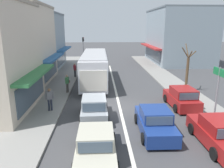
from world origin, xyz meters
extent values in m
plane|color=#3F3F42|center=(0.00, 0.00, 0.00)|extent=(140.00, 140.00, 0.00)
cube|color=silver|center=(0.00, 4.00, 0.00)|extent=(0.20, 28.00, 0.01)
cube|color=gray|center=(-6.80, 6.00, 0.07)|extent=(5.20, 44.00, 0.14)
cube|color=gray|center=(6.20, 6.00, 0.06)|extent=(2.80, 44.00, 0.12)
cube|color=#2D703D|center=(-5.95, -0.22, 2.70)|extent=(1.10, 6.93, 0.20)
cube|color=#425160|center=(-6.37, -0.22, 1.40)|extent=(0.06, 6.02, 1.80)
cube|color=beige|center=(-10.20, 7.92, 3.95)|extent=(6.61, 8.52, 7.90)
cube|color=#23568E|center=(-6.45, 7.92, 2.70)|extent=(1.10, 7.84, 0.20)
cube|color=#425160|center=(-6.87, 7.92, 1.40)|extent=(0.06, 6.82, 1.80)
cube|color=gray|center=(-10.20, 7.92, 8.02)|extent=(6.77, 8.52, 0.24)
cube|color=#84939E|center=(-10.20, 16.87, 3.77)|extent=(6.06, 8.86, 7.55)
cube|color=#23568E|center=(-6.72, 16.87, 2.70)|extent=(1.10, 8.15, 0.20)
cube|color=#425160|center=(-7.14, 16.87, 1.40)|extent=(0.06, 7.09, 1.80)
cube|color=slate|center=(-10.20, 16.87, 7.67)|extent=(6.22, 8.86, 0.24)
cube|color=#84939E|center=(11.50, 20.85, 4.25)|extent=(8.26, 12.51, 8.49)
cube|color=maroon|center=(6.92, 20.85, 2.70)|extent=(1.10, 11.51, 0.20)
cube|color=#425160|center=(7.34, 20.85, 1.40)|extent=(0.06, 10.01, 1.80)
cube|color=slate|center=(11.50, 20.85, 8.61)|extent=(8.42, 12.51, 0.24)
cube|color=silver|center=(-2.03, 7.38, 1.76)|extent=(2.55, 10.81, 2.70)
cube|color=#425160|center=(-2.03, 7.38, 2.16)|extent=(2.59, 10.38, 0.90)
cube|color=beige|center=(-2.01, 1.95, 1.56)|extent=(2.25, 0.07, 1.76)
cube|color=#A8A8AC|center=(-2.03, 7.38, 3.17)|extent=(2.42, 9.95, 0.12)
cylinder|color=black|center=(-3.30, 10.72, 0.48)|extent=(0.26, 0.96, 0.96)
cylinder|color=black|center=(-0.80, 10.74, 0.48)|extent=(0.26, 0.96, 0.96)
cylinder|color=black|center=(-3.27, 4.41, 0.48)|extent=(0.26, 0.96, 0.96)
cylinder|color=black|center=(-0.77, 4.42, 0.48)|extent=(0.26, 0.96, 0.96)
cube|color=navy|center=(1.65, -4.21, 0.51)|extent=(1.79, 4.23, 0.72)
cube|color=navy|center=(1.65, -4.31, 1.17)|extent=(1.59, 1.83, 0.60)
cube|color=#425160|center=(1.66, -3.39, 1.17)|extent=(1.44, 0.08, 0.51)
cube|color=#425160|center=(1.63, -5.23, 1.17)|extent=(1.40, 0.08, 0.48)
cylinder|color=black|center=(0.81, -2.94, 0.31)|extent=(0.19, 0.62, 0.62)
cylinder|color=black|center=(2.53, -2.97, 0.31)|extent=(0.19, 0.62, 0.62)
cylinder|color=black|center=(0.77, -5.46, 0.31)|extent=(0.19, 0.62, 0.62)
cylinder|color=black|center=(2.49, -5.49, 0.31)|extent=(0.19, 0.62, 0.62)
cube|color=#9EA3A8|center=(-1.86, -1.96, 0.52)|extent=(1.72, 3.73, 0.76)
cube|color=#9EA3A8|center=(-1.85, -2.25, 1.22)|extent=(1.56, 1.93, 0.64)
cube|color=#425160|center=(-1.87, -1.29, 1.22)|extent=(1.40, 0.09, 0.54)
cube|color=#425160|center=(-1.83, -3.22, 1.22)|extent=(1.37, 0.09, 0.51)
cylinder|color=black|center=(-2.70, -0.86, 0.31)|extent=(0.19, 0.62, 0.62)
cylinder|color=black|center=(-1.06, -0.83, 0.31)|extent=(0.19, 0.62, 0.62)
cylinder|color=black|center=(-2.65, -3.08, 0.31)|extent=(0.19, 0.62, 0.62)
cylinder|color=black|center=(-1.01, -3.05, 0.31)|extent=(0.19, 0.62, 0.62)
cube|color=#B7B29E|center=(-1.66, -6.61, 0.51)|extent=(1.72, 4.20, 0.72)
cube|color=#B7B29E|center=(-1.66, -6.71, 1.17)|extent=(1.56, 1.80, 0.60)
cube|color=#425160|center=(-1.66, -5.79, 1.17)|extent=(1.44, 0.06, 0.51)
cube|color=#425160|center=(-1.66, -7.63, 1.17)|extent=(1.40, 0.06, 0.48)
cylinder|color=black|center=(-2.52, -5.35, 0.31)|extent=(0.18, 0.62, 0.62)
cylinder|color=black|center=(-0.80, -5.35, 0.31)|extent=(0.18, 0.62, 0.62)
cube|color=maroon|center=(4.57, -5.77, 0.51)|extent=(1.75, 4.21, 0.72)
cube|color=maroon|center=(4.57, -5.87, 1.17)|extent=(1.57, 1.81, 0.60)
cube|color=#425160|center=(4.56, -4.95, 1.17)|extent=(1.44, 0.07, 0.51)
cylinder|color=black|center=(3.70, -4.51, 0.31)|extent=(0.18, 0.62, 0.62)
cylinder|color=black|center=(5.42, -4.50, 0.31)|extent=(0.18, 0.62, 0.62)
cylinder|color=black|center=(3.72, -7.03, 0.31)|extent=(0.18, 0.62, 0.62)
cube|color=maroon|center=(4.66, -0.18, 0.52)|extent=(1.77, 3.76, 0.76)
cube|color=maroon|center=(4.67, -0.48, 1.22)|extent=(1.59, 1.95, 0.64)
cube|color=#425160|center=(4.64, 0.49, 1.22)|extent=(1.40, 0.11, 0.54)
cube|color=#425160|center=(4.71, -1.45, 1.22)|extent=(1.37, 0.11, 0.51)
cylinder|color=black|center=(3.80, 0.90, 0.31)|extent=(0.20, 0.63, 0.62)
cylinder|color=black|center=(5.44, 0.96, 0.31)|extent=(0.20, 0.63, 0.62)
cylinder|color=black|center=(3.88, -1.32, 0.31)|extent=(0.20, 0.63, 0.62)
cylinder|color=black|center=(5.52, -1.26, 0.31)|extent=(0.20, 0.63, 0.62)
cylinder|color=gray|center=(-4.24, 21.30, 2.10)|extent=(0.12, 0.12, 4.20)
cube|color=black|center=(-4.24, 21.30, 3.85)|extent=(0.24, 0.24, 0.68)
sphere|color=red|center=(-4.10, 21.30, 4.08)|extent=(0.13, 0.13, 0.13)
sphere|color=black|center=(-4.10, 21.30, 3.86)|extent=(0.13, 0.13, 0.13)
sphere|color=black|center=(-4.10, 21.30, 3.64)|extent=(0.13, 0.13, 0.13)
cylinder|color=gray|center=(5.66, -3.23, 1.80)|extent=(0.10, 0.10, 3.60)
cube|color=#19753D|center=(5.66, -3.25, 3.30)|extent=(0.08, 1.40, 0.44)
cube|color=white|center=(5.71, -3.25, 3.30)|extent=(0.01, 1.10, 0.10)
cylinder|color=brown|center=(6.53, 3.66, 1.59)|extent=(0.24, 0.24, 3.18)
cylinder|color=brown|center=(6.53, 4.11, 3.78)|extent=(0.10, 0.97, 1.25)
cylinder|color=brown|center=(6.85, 3.66, 3.48)|extent=(0.71, 0.10, 0.68)
cylinder|color=brown|center=(6.53, 3.33, 3.51)|extent=(0.10, 0.73, 0.73)
cylinder|color=brown|center=(6.20, 3.66, 3.64)|extent=(0.73, 0.10, 0.98)
cylinder|color=#4C4742|center=(-4.44, 3.47, 0.56)|extent=(0.14, 0.14, 0.84)
cylinder|color=#4C4742|center=(-4.38, 3.64, 0.56)|extent=(0.14, 0.14, 0.84)
cube|color=#478951|center=(-4.41, 3.56, 1.26)|extent=(0.32, 0.41, 0.56)
sphere|color=tan|center=(-4.41, 3.56, 1.66)|extent=(0.22, 0.22, 0.22)
cylinder|color=#478951|center=(-4.49, 3.33, 1.26)|extent=(0.09, 0.09, 0.54)
cylinder|color=#478951|center=(-4.34, 3.78, 1.26)|extent=(0.09, 0.09, 0.54)
cube|color=maroon|center=(-4.33, 3.86, 1.08)|extent=(0.26, 0.17, 0.22)
cylinder|color=#232838|center=(-5.09, -0.84, 0.56)|extent=(0.14, 0.14, 0.84)
cylinder|color=#232838|center=(-4.91, -0.79, 0.56)|extent=(0.14, 0.14, 0.84)
cube|color=slate|center=(-5.00, -0.81, 1.26)|extent=(0.41, 0.31, 0.56)
sphere|color=brown|center=(-5.00, -0.81, 1.66)|extent=(0.22, 0.22, 0.22)
cylinder|color=slate|center=(-5.23, -0.88, 1.26)|extent=(0.09, 0.09, 0.54)
cylinder|color=slate|center=(-4.77, -0.74, 1.26)|extent=(0.09, 0.09, 0.54)
cylinder|color=#333338|center=(-4.47, 9.85, 0.56)|extent=(0.14, 0.14, 0.84)
cylinder|color=#333338|center=(-4.38, 9.70, 0.56)|extent=(0.14, 0.14, 0.84)
cube|color=#A82D38|center=(-4.42, 9.78, 1.26)|extent=(0.37, 0.42, 0.56)
sphere|color=tan|center=(-4.42, 9.78, 1.66)|extent=(0.22, 0.22, 0.22)
cylinder|color=#A82D38|center=(-4.54, 9.98, 1.26)|extent=(0.09, 0.09, 0.54)
cylinder|color=#A82D38|center=(-4.30, 9.57, 1.26)|extent=(0.09, 0.09, 0.54)
camera|label=1|loc=(-1.40, -15.55, 5.93)|focal=35.00mm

